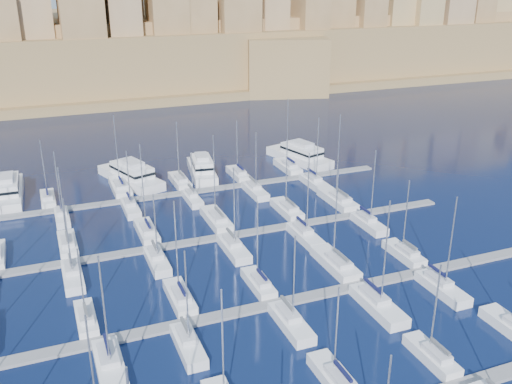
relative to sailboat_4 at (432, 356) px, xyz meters
name	(u,v)px	position (x,y,z in m)	size (l,w,h in m)	color
ground	(244,265)	(-11.77, 29.17, -0.72)	(600.00, 600.00, 0.00)	black
pontoon_mid_near	(276,304)	(-11.77, 17.17, -0.52)	(84.00, 2.00, 0.40)	slate
pontoon_mid_far	(223,237)	(-11.77, 39.17, -0.52)	(84.00, 2.00, 0.40)	slate
pontoon_far	(188,192)	(-11.77, 61.17, -0.52)	(84.00, 2.00, 0.40)	slate
sailboat_3	(336,380)	(-12.04, 0.43, 0.00)	(2.63, 8.76, 11.97)	white
sailboat_4	(432,356)	(0.00, 0.00, 0.00)	(2.36, 7.87, 12.40)	white
sailboat_13	(86,319)	(-35.49, 21.98, -0.02)	(2.35, 7.84, 10.58)	white
sailboat_14	(180,297)	(-23.32, 22.50, 0.03)	(2.67, 8.90, 14.65)	white
sailboat_15	(259,283)	(-12.21, 22.10, 0.01)	(2.42, 8.07, 13.14)	white
sailboat_16	(335,263)	(0.55, 23.28, 0.05)	(3.14, 10.47, 15.57)	white
sailboat_17	(404,253)	(12.00, 22.25, 0.01)	(2.52, 8.39, 12.80)	white
sailboat_19	(110,366)	(-34.06, 11.46, 0.04)	(2.89, 9.65, 14.98)	white
sailboat_20	(188,345)	(-25.05, 12.12, 0.01)	(2.49, 8.31, 13.46)	white
sailboat_21	(291,322)	(-12.04, 11.86, 0.01)	(2.65, 8.84, 13.09)	white
sailboat_22	(378,305)	(0.14, 11.27, 0.05)	(3.01, 10.03, 15.90)	white
sailboat_23	(442,288)	(10.72, 11.76, 0.03)	(2.71, 9.04, 14.62)	white
sailboat_25	(68,244)	(-35.93, 44.55, 0.02)	(2.70, 8.98, 13.80)	white
sailboat_26	(147,231)	(-23.26, 44.70, 0.04)	(2.79, 9.30, 16.03)	white
sailboat_27	(217,219)	(-10.89, 45.20, 0.05)	(3.10, 10.32, 16.14)	white
sailboat_28	(287,209)	(2.48, 44.77, 0.03)	(2.84, 9.45, 14.00)	white
sailboat_29	(338,200)	(13.34, 45.45, 0.07)	(3.25, 10.83, 17.44)	white
sailboat_31	(73,276)	(-36.09, 33.83, 0.01)	(2.67, 8.91, 13.08)	white
sailboat_32	(157,261)	(-23.90, 33.98, 0.00)	(2.58, 8.59, 11.88)	white
sailboat_33	(234,248)	(-11.82, 33.65, 0.03)	(2.78, 9.27, 14.51)	white
sailboat_34	(305,235)	(0.61, 33.67, 0.04)	(2.77, 9.23, 15.33)	white
sailboat_35	(368,223)	(12.96, 33.97, 0.02)	(2.58, 8.60, 14.30)	white
sailboat_37	(48,199)	(-37.85, 66.30, 0.00)	(2.55, 8.49, 12.53)	white
sailboat_38	(120,187)	(-23.98, 67.48, 0.05)	(3.26, 10.88, 15.73)	white
sailboat_39	(180,181)	(-11.88, 66.76, 0.02)	(2.83, 9.43, 13.47)	white
sailboat_40	(238,174)	(0.87, 66.48, 0.01)	(2.66, 8.85, 12.62)	white
sailboat_41	(288,167)	(12.76, 66.90, 0.05)	(2.91, 9.70, 16.23)	white
sailboat_43	(62,217)	(-35.97, 56.38, 0.01)	(2.33, 7.77, 13.28)	white
sailboat_44	(131,208)	(-23.96, 56.07, 0.00)	(2.52, 8.41, 12.13)	white
sailboat_45	(192,199)	(-12.13, 56.38, -0.02)	(2.34, 7.78, 10.40)	white
sailboat_46	(255,191)	(0.53, 55.84, 0.01)	(2.66, 8.87, 13.12)	white
sailboat_47	(315,183)	(13.63, 55.47, 0.03)	(2.89, 9.62, 14.86)	white
motor_yacht_a	(7,190)	(-44.99, 71.23, 1.01)	(5.79, 17.96, 5.25)	white
motor_yacht_b	(131,175)	(-21.01, 71.64, 1.01)	(11.45, 19.43, 5.25)	white
motor_yacht_c	(202,168)	(-6.10, 70.16, 1.01)	(6.94, 16.12, 5.25)	white
motor_yacht_d	(300,155)	(17.87, 71.27, 1.01)	(9.96, 18.66, 5.25)	white
fortified_city	(99,47)	(-11.96, 184.43, 14.02)	(460.00, 108.95, 59.52)	brown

